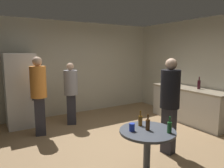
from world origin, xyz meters
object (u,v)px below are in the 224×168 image
object	(u,v)px
wine_bottle_on_counter	(199,84)
beer_bottle_amber	(140,120)
person_in_black_shirt	(170,99)
person_in_orange_shirt	(39,90)
beer_bottle_brown	(148,124)
plastic_cup_blue	(132,127)
person_in_gray_shirt	(71,89)
kettle	(174,83)
beer_bottle_green	(169,127)
refrigerator	(21,90)
foreground_table	(147,137)

from	to	relation	value
wine_bottle_on_counter	beer_bottle_amber	world-z (taller)	wine_bottle_on_counter
person_in_black_shirt	person_in_orange_shirt	xyz separation A→B (m)	(-1.81, 2.06, 0.01)
beer_bottle_brown	plastic_cup_blue	size ratio (longest dim) A/B	2.09
person_in_gray_shirt	beer_bottle_amber	bearing A→B (deg)	26.41
wine_bottle_on_counter	plastic_cup_blue	world-z (taller)	wine_bottle_on_counter
beer_bottle_amber	person_in_black_shirt	bearing A→B (deg)	13.68
kettle	person_in_gray_shirt	distance (m)	2.84
wine_bottle_on_counter	beer_bottle_brown	distance (m)	2.96
beer_bottle_green	wine_bottle_on_counter	bearing A→B (deg)	29.35
beer_bottle_green	plastic_cup_blue	bearing A→B (deg)	141.19
refrigerator	plastic_cup_blue	xyz separation A→B (m)	(0.99, -3.21, -0.11)
beer_bottle_green	person_in_gray_shirt	xyz separation A→B (m)	(-0.30, 3.02, 0.09)
beer_bottle_amber	beer_bottle_brown	distance (m)	0.20
beer_bottle_amber	beer_bottle_brown	xyz separation A→B (m)	(-0.02, -0.20, 0.00)
beer_bottle_brown	person_in_gray_shirt	size ratio (longest dim) A/B	0.15
kettle	foreground_table	xyz separation A→B (m)	(-2.58, -1.88, -0.34)
wine_bottle_on_counter	plastic_cup_blue	distance (m)	3.12
person_in_gray_shirt	person_in_black_shirt	bearing A→B (deg)	45.23
beer_bottle_brown	person_in_orange_shirt	size ratio (longest dim) A/B	0.13
beer_bottle_green	plastic_cup_blue	distance (m)	0.51
kettle	wine_bottle_on_counter	bearing A→B (deg)	-79.64
person_in_gray_shirt	person_in_orange_shirt	xyz separation A→B (m)	(-0.85, -0.32, 0.11)
beer_bottle_brown	person_in_gray_shirt	distance (m)	2.79
person_in_orange_shirt	wine_bottle_on_counter	bearing A→B (deg)	81.66
person_in_gray_shirt	person_in_orange_shirt	size ratio (longest dim) A/B	0.90
beer_bottle_amber	person_in_gray_shirt	distance (m)	2.59
beer_bottle_amber	kettle	bearing A→B (deg)	33.28
kettle	wine_bottle_on_counter	distance (m)	0.70
kettle	foreground_table	size ratio (longest dim) A/B	0.30
foreground_table	beer_bottle_brown	world-z (taller)	beer_bottle_brown
beer_bottle_brown	wine_bottle_on_counter	bearing A→B (deg)	23.61
wine_bottle_on_counter	foreground_table	bearing A→B (deg)	-156.35
person_in_orange_shirt	refrigerator	bearing A→B (deg)	-152.62
beer_bottle_amber	person_in_black_shirt	world-z (taller)	person_in_black_shirt
person_in_gray_shirt	refrigerator	bearing A→B (deg)	-91.90
plastic_cup_blue	person_in_gray_shirt	distance (m)	2.70
foreground_table	beer_bottle_amber	xyz separation A→B (m)	(0.03, 0.20, 0.19)
refrigerator	beer_bottle_brown	bearing A→B (deg)	-69.89
foreground_table	person_in_gray_shirt	world-z (taller)	person_in_gray_shirt
refrigerator	person_in_orange_shirt	xyz separation A→B (m)	(0.25, -0.84, 0.12)
foreground_table	person_in_black_shirt	size ratio (longest dim) A/B	0.46
beer_bottle_amber	refrigerator	bearing A→B (deg)	111.68
foreground_table	beer_bottle_green	xyz separation A→B (m)	(0.19, -0.23, 0.19)
refrigerator	person_in_orange_shirt	size ratio (longest dim) A/B	1.04
refrigerator	person_in_gray_shirt	world-z (taller)	refrigerator
person_in_black_shirt	beer_bottle_amber	bearing A→B (deg)	2.48
person_in_gray_shirt	foreground_table	bearing A→B (deg)	25.54
refrigerator	person_in_orange_shirt	world-z (taller)	refrigerator
foreground_table	plastic_cup_blue	xyz separation A→B (m)	(-0.21, 0.09, 0.16)
beer_bottle_green	person_in_orange_shirt	world-z (taller)	person_in_orange_shirt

